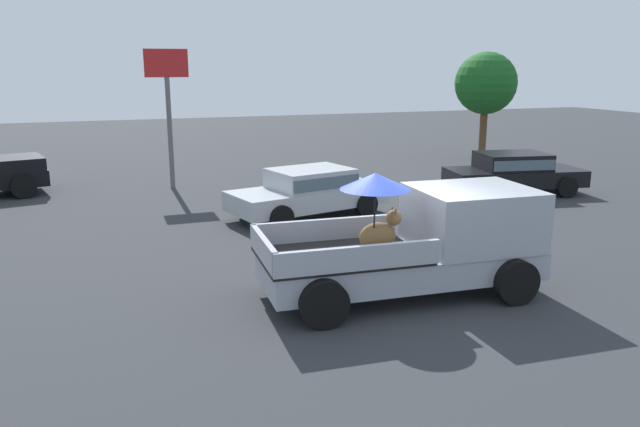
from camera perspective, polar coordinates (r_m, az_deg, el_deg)
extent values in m
plane|color=#2D3033|center=(11.44, 7.37, -7.42)|extent=(80.00, 80.00, 0.00)
cylinder|color=black|center=(12.90, 12.78, -3.34)|extent=(0.82, 0.33, 0.80)
cylinder|color=black|center=(11.33, 17.64, -6.04)|extent=(0.82, 0.33, 0.80)
cylinder|color=black|center=(11.63, -2.49, -4.87)|extent=(0.82, 0.33, 0.80)
cylinder|color=black|center=(9.86, 0.36, -8.33)|extent=(0.82, 0.33, 0.80)
cube|color=#9EA3AD|center=(11.25, 7.46, -4.71)|extent=(5.10, 2.09, 0.50)
cube|color=#9EA3AD|center=(11.66, 13.87, -0.30)|extent=(2.21, 1.98, 1.08)
cube|color=#4C606B|center=(12.15, 18.00, 0.94)|extent=(0.16, 1.72, 0.64)
cube|color=black|center=(10.76, 1.89, -3.89)|extent=(2.90, 2.00, 0.06)
cube|color=#9EA3AD|center=(11.54, 0.44, -1.49)|extent=(2.80, 0.27, 0.40)
cube|color=#9EA3AD|center=(9.86, 3.60, -4.14)|extent=(2.80, 0.27, 0.40)
cube|color=#9EA3AD|center=(10.36, -5.21, -3.31)|extent=(0.21, 1.84, 0.40)
ellipsoid|color=olive|center=(10.88, 5.33, -2.14)|extent=(0.70, 0.36, 0.52)
sphere|color=olive|center=(10.92, 6.83, -0.40)|extent=(0.30, 0.30, 0.28)
cone|color=olive|center=(10.96, 6.69, 0.41)|extent=(0.10, 0.10, 0.12)
cone|color=olive|center=(10.81, 7.02, 0.23)|extent=(0.10, 0.10, 0.12)
cylinder|color=black|center=(10.69, 5.04, -0.62)|extent=(0.03, 0.03, 1.17)
cone|color=#1E33B7|center=(10.54, 5.11, 2.99)|extent=(1.28, 1.28, 0.28)
cylinder|color=black|center=(21.39, -25.71, 2.26)|extent=(0.80, 0.42, 0.76)
cylinder|color=black|center=(23.25, -26.34, 3.01)|extent=(0.80, 0.42, 0.76)
cylinder|color=black|center=(15.54, -3.62, -0.41)|extent=(0.69, 0.37, 0.66)
cylinder|color=black|center=(17.05, -6.57, 0.78)|extent=(0.69, 0.37, 0.66)
cylinder|color=black|center=(17.00, 4.29, 0.80)|extent=(0.69, 0.37, 0.66)
cylinder|color=black|center=(18.39, 0.94, 1.81)|extent=(0.69, 0.37, 0.66)
cube|color=#ADB2B7|center=(16.90, -1.15, 1.52)|extent=(4.59, 2.70, 0.52)
cube|color=#ADB2B7|center=(16.86, -0.87, 3.22)|extent=(2.41, 2.04, 0.56)
cube|color=#4C606B|center=(16.86, -0.87, 3.22)|extent=(2.37, 2.11, 0.32)
cylinder|color=black|center=(22.39, 19.51, 3.15)|extent=(0.69, 0.33, 0.66)
cylinder|color=black|center=(20.90, 21.84, 2.26)|extent=(0.69, 0.33, 0.66)
cylinder|color=black|center=(21.21, 13.12, 3.04)|extent=(0.69, 0.33, 0.66)
cylinder|color=black|center=(19.63, 15.10, 2.09)|extent=(0.69, 0.33, 0.66)
cube|color=black|center=(20.96, 17.49, 3.25)|extent=(4.54, 2.50, 0.52)
cube|color=black|center=(20.83, 17.34, 4.60)|extent=(2.35, 1.95, 0.56)
cube|color=#4C606B|center=(20.83, 17.34, 4.60)|extent=(2.31, 2.02, 0.32)
cylinder|color=#59595B|center=(21.30, -13.68, 7.16)|extent=(0.16, 0.16, 3.68)
cube|color=#B21E1E|center=(21.18, -14.03, 13.32)|extent=(1.40, 0.12, 0.90)
cylinder|color=brown|center=(28.42, 14.81, 7.28)|extent=(0.32, 0.32, 2.37)
sphere|color=#19561E|center=(28.28, 15.07, 11.55)|extent=(2.68, 2.68, 2.68)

